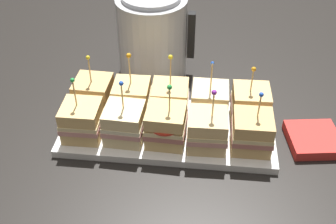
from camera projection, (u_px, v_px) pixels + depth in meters
ground_plane at (168, 133)px, 1.00m from camera, size 6.00×6.00×0.00m
serving_platter at (168, 130)px, 1.00m from camera, size 0.50×0.22×0.02m
sandwich_front_far_left at (82, 120)px, 0.95m from camera, size 0.09×0.09×0.15m
sandwich_front_left at (125, 123)px, 0.94m from camera, size 0.09×0.09×0.15m
sandwich_front_center at (166, 125)px, 0.93m from camera, size 0.09×0.09×0.15m
sandwich_front_right at (207, 130)px, 0.92m from camera, size 0.09×0.09×0.15m
sandwich_front_far_right at (252, 132)px, 0.92m from camera, size 0.09×0.09×0.14m
sandwich_back_far_left at (94, 95)px, 1.02m from camera, size 0.09×0.09×0.16m
sandwich_back_left at (132, 98)px, 1.01m from camera, size 0.09×0.09×0.16m
sandwich_back_center at (170, 101)px, 1.00m from camera, size 0.09×0.09×0.17m
sandwich_back_right at (210, 103)px, 0.99m from camera, size 0.09×0.09×0.16m
sandwich_back_far_right at (250, 105)px, 0.99m from camera, size 0.09×0.09×0.15m
kettle_steel at (152, 35)px, 1.15m from camera, size 0.21×0.19×0.25m
napkin_stack at (313, 139)px, 0.97m from camera, size 0.13×0.13×0.02m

